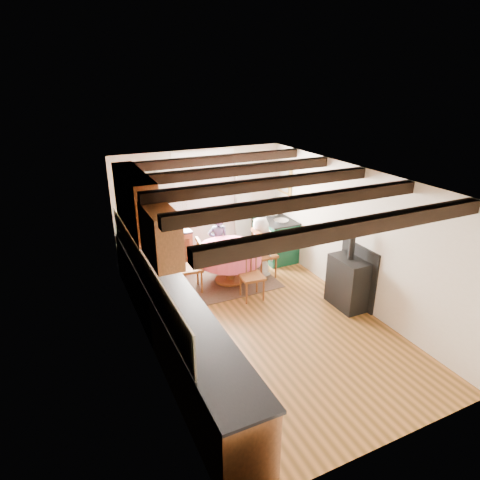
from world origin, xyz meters
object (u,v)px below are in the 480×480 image
chair_left (190,266)px  child_right (260,247)px  chair_right (265,253)px  cup (225,253)px  aga_range (275,238)px  chair_near (252,275)px  child_far (218,241)px  dining_table (230,264)px  cast_iron_stove (349,270)px

chair_left → child_right: 1.47m
chair_right → cup: 1.00m
aga_range → cup: bearing=-149.9°
chair_near → chair_right: (0.63, 0.69, 0.04)m
cup → chair_left: bearing=153.7°
aga_range → chair_right: bearing=-132.9°
chair_right → child_far: size_ratio=0.88×
dining_table → chair_left: size_ratio=1.22×
child_far → cup: (-0.28, -1.02, 0.21)m
chair_near → chair_right: bearing=52.4°
dining_table → chair_near: bearing=-83.0°
chair_left → chair_right: size_ratio=0.99×
dining_table → chair_right: chair_right is taller
cast_iron_stove → cup: cast_iron_stove is taller
cup → chair_right: bearing=13.6°
dining_table → chair_left: 0.81m
dining_table → cast_iron_stove: (1.47, -1.70, 0.33)m
cast_iron_stove → cup: size_ratio=15.89×
dining_table → chair_left: chair_left is taller
chair_left → aga_range: chair_left is taller
aga_range → cast_iron_stove: bearing=-87.3°
chair_near → child_right: size_ratio=0.77×
chair_left → aga_range: 2.25m
aga_range → child_right: (-0.69, -0.60, 0.15)m
dining_table → chair_near: 0.78m
dining_table → cup: cup is taller
cast_iron_stove → child_right: bearing=115.1°
child_right → chair_near: bearing=134.2°
child_right → cup: (-0.89, -0.31, 0.17)m
cast_iron_stove → child_right: cast_iron_stove is taller
chair_right → child_far: 1.03m
chair_right → cast_iron_stove: (0.75, -1.63, 0.20)m
chair_left → cast_iron_stove: size_ratio=0.71×
chair_near → cup: 0.64m
chair_near → child_far: 1.49m
chair_left → child_far: 1.14m
chair_near → chair_right: size_ratio=0.93×
aga_range → cast_iron_stove: 2.33m
cast_iron_stove → dining_table: bearing=130.8°
dining_table → chair_left: (-0.80, -0.02, 0.13)m
child_right → cup: 0.95m
child_far → cup: child_far is taller
child_far → chair_near: bearing=106.7°
chair_right → child_right: bearing=29.6°
dining_table → cup: (-0.22, -0.30, 0.41)m
cast_iron_stove → chair_near: bearing=145.8°
chair_right → cast_iron_stove: bearing=-156.6°
chair_near → child_right: child_right is taller
dining_table → chair_right: size_ratio=1.21×
chair_right → aga_range: bearing=-44.3°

